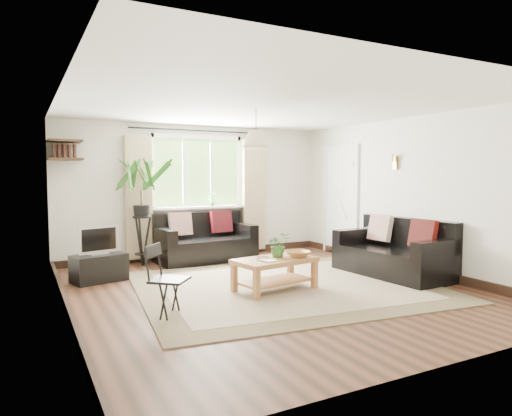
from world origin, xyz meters
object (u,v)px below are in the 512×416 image
coffee_table (275,275)px  tv_stand (99,268)px  palm_stand (142,212)px  folding_chair (170,281)px  sofa_back (205,238)px  sofa_right (392,249)px

coffee_table → tv_stand: coffee_table is taller
palm_stand → folding_chair: palm_stand is taller
palm_stand → folding_chair: (-0.39, -2.85, -0.51)m
palm_stand → sofa_back: bearing=-3.5°
sofa_right → coffee_table: sofa_right is taller
sofa_back → palm_stand: palm_stand is taller
coffee_table → palm_stand: palm_stand is taller
sofa_back → folding_chair: bearing=-121.5°
folding_chair → sofa_right: bearing=-44.2°
sofa_right → coffee_table: (-2.00, 0.03, -0.19)m
coffee_table → palm_stand: 2.78m
tv_stand → palm_stand: bearing=30.7°
sofa_back → coffee_table: 2.39m
sofa_right → tv_stand: size_ratio=2.40×
coffee_table → tv_stand: 2.52m
sofa_back → tv_stand: (-1.90, -0.77, -0.20)m
tv_stand → coffee_table: bearing=-55.0°
tv_stand → folding_chair: 2.07m
tv_stand → palm_stand: palm_stand is taller
sofa_right → folding_chair: 3.54m
tv_stand → sofa_back: bearing=6.8°
tv_stand → folding_chair: folding_chair is taller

